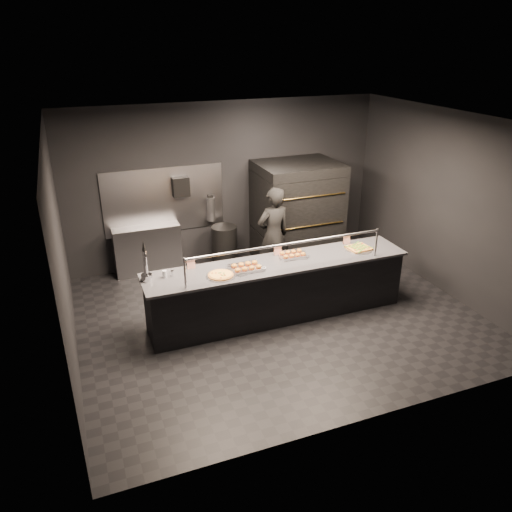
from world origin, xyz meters
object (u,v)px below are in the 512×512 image
(round_pizza, at_px, (221,275))
(worker, at_px, (273,235))
(slider_tray_a, at_px, (246,267))
(prep_shelf, at_px, (148,250))
(towel_dispenser, at_px, (181,187))
(beer_tap, at_px, (146,269))
(service_counter, at_px, (278,289))
(square_pizza, at_px, (359,248))
(pizza_oven, at_px, (297,212))
(slider_tray_b, at_px, (293,254))
(trash_bin, at_px, (225,246))
(fire_extinguisher, at_px, (211,209))

(round_pizza, relative_size, worker, 0.24)
(round_pizza, xyz_separation_m, slider_tray_a, (0.42, 0.10, 0.01))
(prep_shelf, relative_size, towel_dispenser, 3.43)
(beer_tap, height_order, round_pizza, beer_tap)
(service_counter, xyz_separation_m, square_pizza, (1.40, 0.01, 0.47))
(service_counter, height_order, round_pizza, service_counter)
(pizza_oven, relative_size, prep_shelf, 1.59)
(worker, bearing_deg, slider_tray_b, 74.96)
(slider_tray_a, xyz_separation_m, trash_bin, (0.33, 2.11, -0.55))
(pizza_oven, bearing_deg, trash_bin, 172.52)
(round_pizza, height_order, slider_tray_a, slider_tray_a)
(prep_shelf, height_order, worker, worker)
(pizza_oven, distance_m, slider_tray_a, 2.59)
(prep_shelf, xyz_separation_m, slider_tray_b, (1.90, -2.17, 0.50))
(towel_dispenser, height_order, slider_tray_b, towel_dispenser)
(prep_shelf, height_order, slider_tray_a, slider_tray_a)
(service_counter, distance_m, pizza_oven, 2.30)
(square_pizza, bearing_deg, beer_tap, 178.12)
(round_pizza, relative_size, slider_tray_a, 0.77)
(beer_tap, distance_m, square_pizza, 3.36)
(towel_dispenser, distance_m, round_pizza, 2.59)
(fire_extinguisher, bearing_deg, beer_tap, -125.09)
(towel_dispenser, xyz_separation_m, slider_tray_a, (0.37, -2.42, -0.60))
(pizza_oven, distance_m, beer_tap, 3.62)
(service_counter, relative_size, fire_extinguisher, 8.12)
(slider_tray_a, xyz_separation_m, square_pizza, (1.93, 0.04, -0.01))
(service_counter, height_order, slider_tray_b, service_counter)
(beer_tap, bearing_deg, slider_tray_b, 0.71)
(round_pizza, bearing_deg, slider_tray_a, 12.68)
(square_pizza, xyz_separation_m, trash_bin, (-1.60, 2.07, -0.54))
(pizza_oven, height_order, fire_extinguisher, pizza_oven)
(pizza_oven, height_order, round_pizza, pizza_oven)
(round_pizza, xyz_separation_m, slider_tray_b, (1.25, 0.28, 0.01))
(prep_shelf, xyz_separation_m, fire_extinguisher, (1.25, 0.08, 0.61))
(towel_dispenser, xyz_separation_m, square_pizza, (2.30, -2.38, -0.61))
(fire_extinguisher, bearing_deg, prep_shelf, -176.34)
(fire_extinguisher, bearing_deg, round_pizza, -103.37)
(fire_extinguisher, relative_size, square_pizza, 1.14)
(service_counter, bearing_deg, prep_shelf, 124.59)
(prep_shelf, bearing_deg, trash_bin, -9.59)
(slider_tray_a, bearing_deg, round_pizza, -167.32)
(service_counter, height_order, towel_dispenser, towel_dispenser)
(beer_tap, relative_size, worker, 0.35)
(trash_bin, bearing_deg, beer_tap, -131.74)
(square_pizza, bearing_deg, slider_tray_a, -178.75)
(service_counter, relative_size, slider_tray_a, 7.55)
(service_counter, xyz_separation_m, pizza_oven, (1.20, 1.90, 0.50))
(pizza_oven, bearing_deg, towel_dispenser, 166.86)
(trash_bin, bearing_deg, service_counter, -84.52)
(slider_tray_a, bearing_deg, service_counter, 3.22)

